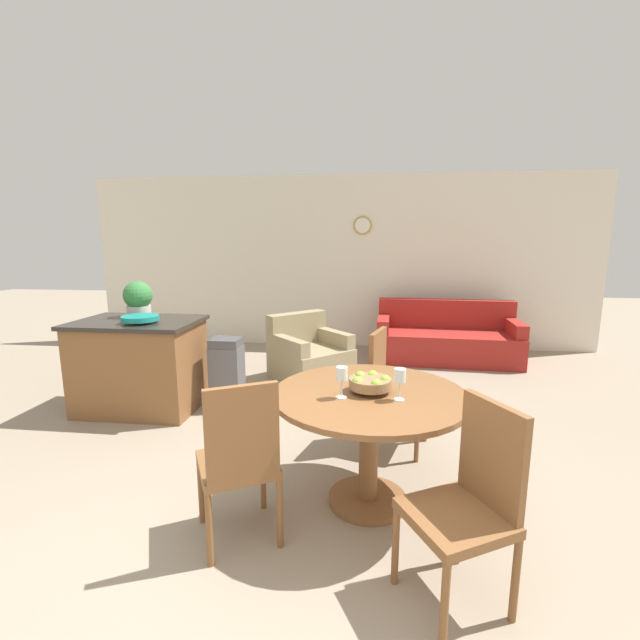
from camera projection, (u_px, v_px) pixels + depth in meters
ground_plane at (251, 618)px, 1.96m from camera, size 24.00×24.00×0.00m
wall_back at (339, 262)px, 6.82m from camera, size 8.00×0.09×2.70m
dining_table at (369, 418)px, 2.72m from camera, size 1.23×1.23×0.76m
dining_chair_near_left at (240, 456)px, 2.35m from camera, size 0.57×0.57×0.98m
dining_chair_near_right at (470, 496)px, 1.98m from camera, size 0.57×0.57×0.98m
dining_chair_far_side at (390, 384)px, 3.52m from camera, size 0.52×0.52×0.98m
fruit_bowl at (370, 382)px, 2.67m from camera, size 0.27×0.27×0.11m
wine_glass_left at (342, 375)px, 2.56m from camera, size 0.07×0.07×0.20m
wine_glass_right at (400, 377)px, 2.52m from camera, size 0.07×0.07×0.20m
kitchen_island at (140, 365)px, 4.31m from camera, size 1.19×0.82×0.92m
teal_bowl at (140, 318)px, 4.09m from camera, size 0.34×0.34×0.07m
potted_plant at (138, 299)px, 4.39m from camera, size 0.29×0.29×0.37m
trash_bin at (227, 373)px, 4.38m from camera, size 0.31×0.27×0.72m
couch at (446, 340)px, 6.13m from camera, size 1.99×0.97×0.84m
armchair at (309, 357)px, 5.30m from camera, size 1.14×1.14×0.79m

